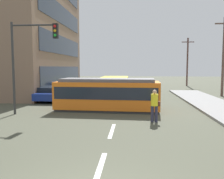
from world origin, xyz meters
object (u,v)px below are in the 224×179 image
at_px(city_bus, 115,85).
at_px(utility_pole_mid, 223,55).
at_px(parked_sedan_far, 72,87).
at_px(parked_sedan_furthest, 84,83).
at_px(utility_pole_far, 187,61).
at_px(pedestrian_crossing, 155,104).
at_px(parked_sedan_mid, 53,93).
at_px(streetcar_tram, 108,94).
at_px(traffic_light_mast, 30,50).

relative_size(city_bus, utility_pole_mid, 0.71).
bearing_deg(city_bus, parked_sedan_far, 151.00).
xyz_separation_m(city_bus, utility_pole_mid, (10.39, 0.85, 2.87)).
relative_size(parked_sedan_furthest, utility_pole_far, 0.62).
bearing_deg(pedestrian_crossing, parked_sedan_mid, 136.83).
relative_size(city_bus, utility_pole_far, 0.74).
bearing_deg(pedestrian_crossing, city_bus, 104.67).
bearing_deg(streetcar_tram, utility_pole_mid, 39.23).
distance_m(streetcar_tram, city_bus, 7.55).
height_order(city_bus, utility_pole_far, utility_pole_far).
relative_size(utility_pole_mid, utility_pole_far, 1.05).
distance_m(utility_pole_mid, utility_pole_far, 12.99).
bearing_deg(parked_sedan_far, parked_sedan_furthest, 89.68).
height_order(traffic_light_mast, utility_pole_mid, utility_pole_mid).
bearing_deg(traffic_light_mast, pedestrian_crossing, -11.28).
distance_m(parked_sedan_far, utility_pole_far, 18.79).
bearing_deg(parked_sedan_mid, streetcar_tram, -38.28).
relative_size(city_bus, pedestrian_crossing, 3.18).
relative_size(parked_sedan_mid, utility_pole_far, 0.61).
bearing_deg(utility_pole_far, streetcar_tram, -114.64).
bearing_deg(city_bus, parked_sedan_mid, -143.85).
height_order(streetcar_tram, parked_sedan_mid, streetcar_tram).
height_order(pedestrian_crossing, parked_sedan_furthest, pedestrian_crossing).
height_order(parked_sedan_furthest, utility_pole_mid, utility_pole_mid).
xyz_separation_m(parked_sedan_far, utility_pole_mid, (15.31, -1.88, 3.32)).
height_order(utility_pole_mid, utility_pole_far, utility_pole_mid).
relative_size(streetcar_tram, traffic_light_mast, 1.25).
bearing_deg(utility_pole_mid, pedestrian_crossing, -122.78).
relative_size(streetcar_tram, parked_sedan_furthest, 1.53).
bearing_deg(utility_pole_far, parked_sedan_furthest, -162.01).
relative_size(parked_sedan_mid, utility_pole_mid, 0.58).
xyz_separation_m(parked_sedan_mid, parked_sedan_furthest, (0.02, 12.60, -0.00)).
xyz_separation_m(streetcar_tram, pedestrian_crossing, (2.74, -3.32, -0.13)).
relative_size(city_bus, parked_sedan_far, 1.22).
height_order(pedestrian_crossing, utility_pole_far, utility_pole_far).
distance_m(city_bus, parked_sedan_mid, 6.10).
bearing_deg(parked_sedan_far, parked_sedan_mid, -89.89).
height_order(parked_sedan_mid, parked_sedan_far, same).
distance_m(city_bus, parked_sedan_far, 5.65).
relative_size(streetcar_tram, parked_sedan_mid, 1.56).
distance_m(traffic_light_mast, utility_pole_far, 27.25).
bearing_deg(parked_sedan_mid, traffic_light_mast, -83.58).
bearing_deg(streetcar_tram, utility_pole_far, 65.36).
xyz_separation_m(pedestrian_crossing, parked_sedan_mid, (-7.76, 7.28, -0.32)).
relative_size(streetcar_tram, parked_sedan_far, 1.55).
height_order(parked_sedan_furthest, utility_pole_far, utility_pole_far).
relative_size(city_bus, parked_sedan_mid, 1.23).
xyz_separation_m(traffic_light_mast, utility_pole_far, (14.17, 23.28, -0.03)).
xyz_separation_m(parked_sedan_mid, parked_sedan_far, (-0.01, 6.32, 0.00)).
height_order(parked_sedan_mid, utility_pole_far, utility_pole_far).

